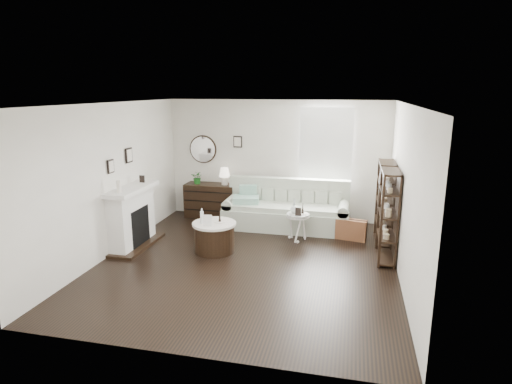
% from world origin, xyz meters
% --- Properties ---
extents(room, '(5.50, 5.50, 5.50)m').
position_xyz_m(room, '(0.73, 2.70, 1.60)').
color(room, black).
rests_on(room, ground).
extents(fireplace, '(0.50, 1.40, 1.84)m').
position_xyz_m(fireplace, '(-2.32, 0.30, 0.54)').
color(fireplace, white).
rests_on(fireplace, ground).
extents(shelf_unit_far, '(0.30, 0.80, 1.60)m').
position_xyz_m(shelf_unit_far, '(2.33, 1.55, 0.80)').
color(shelf_unit_far, black).
rests_on(shelf_unit_far, ground).
extents(shelf_unit_near, '(0.30, 0.80, 1.60)m').
position_xyz_m(shelf_unit_near, '(2.33, 0.65, 0.80)').
color(shelf_unit_near, black).
rests_on(shelf_unit_near, ground).
extents(sofa, '(2.65, 0.92, 1.03)m').
position_xyz_m(sofa, '(0.35, 2.08, 0.34)').
color(sofa, '#B4BDA8').
rests_on(sofa, ground).
extents(quilt, '(0.62, 0.54, 0.14)m').
position_xyz_m(quilt, '(-0.52, 1.95, 0.60)').
color(quilt, '#299872').
rests_on(quilt, sofa).
extents(suitcase, '(0.65, 0.32, 0.41)m').
position_xyz_m(suitcase, '(1.72, 1.59, 0.21)').
color(suitcase, brown).
rests_on(suitcase, ground).
extents(dresser, '(1.17, 0.50, 0.78)m').
position_xyz_m(dresser, '(-1.50, 2.47, 0.39)').
color(dresser, black).
rests_on(dresser, ground).
extents(table_lamp, '(0.26, 0.26, 0.40)m').
position_xyz_m(table_lamp, '(-1.15, 2.47, 0.98)').
color(table_lamp, white).
rests_on(table_lamp, dresser).
extents(potted_plant, '(0.28, 0.25, 0.30)m').
position_xyz_m(potted_plant, '(-1.79, 2.42, 0.93)').
color(potted_plant, '#1C631D').
rests_on(potted_plant, dresser).
extents(drum_table, '(0.80, 0.80, 0.56)m').
position_xyz_m(drum_table, '(-0.72, 0.37, 0.28)').
color(drum_table, black).
rests_on(drum_table, ground).
extents(pedestal_table, '(0.45, 0.45, 0.55)m').
position_xyz_m(pedestal_table, '(0.69, 1.30, 0.50)').
color(pedestal_table, silver).
rests_on(pedestal_table, ground).
extents(eiffel_drum, '(0.12, 0.12, 0.19)m').
position_xyz_m(eiffel_drum, '(-0.63, 0.42, 0.65)').
color(eiffel_drum, black).
rests_on(eiffel_drum, drum_table).
extents(bottle_drum, '(0.07, 0.07, 0.28)m').
position_xyz_m(bottle_drum, '(-0.92, 0.28, 0.70)').
color(bottle_drum, silver).
rests_on(bottle_drum, drum_table).
extents(card_frame_drum, '(0.16, 0.08, 0.20)m').
position_xyz_m(card_frame_drum, '(-0.77, 0.17, 0.66)').
color(card_frame_drum, silver).
rests_on(card_frame_drum, drum_table).
extents(eiffel_ped, '(0.12, 0.12, 0.20)m').
position_xyz_m(eiffel_ped, '(0.78, 1.33, 0.65)').
color(eiffel_ped, black).
rests_on(eiffel_ped, pedestal_table).
extents(flask_ped, '(0.16, 0.16, 0.29)m').
position_xyz_m(flask_ped, '(0.62, 1.32, 0.69)').
color(flask_ped, silver).
rests_on(flask_ped, pedestal_table).
extents(card_frame_ped, '(0.12, 0.05, 0.16)m').
position_xyz_m(card_frame_ped, '(0.71, 1.18, 0.62)').
color(card_frame_ped, black).
rests_on(card_frame_ped, pedestal_table).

